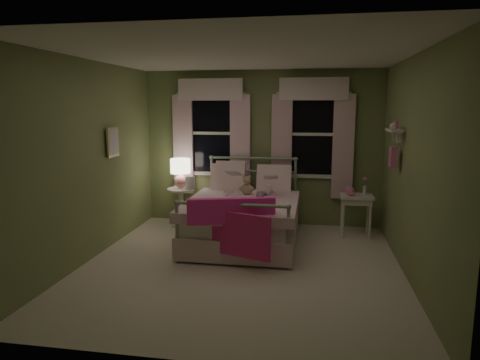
% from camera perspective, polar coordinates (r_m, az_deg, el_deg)
% --- Properties ---
extents(room_shell, '(4.20, 4.20, 4.20)m').
position_cam_1_polar(room_shell, '(5.21, 0.09, 2.03)').
color(room_shell, silver).
rests_on(room_shell, ground).
extents(bed, '(1.58, 2.04, 1.18)m').
position_cam_1_polar(bed, '(6.36, 0.46, -5.03)').
color(bed, white).
rests_on(bed, ground).
extents(pink_throw, '(1.08, 0.48, 0.71)m').
position_cam_1_polar(pink_throw, '(5.33, -1.23, -5.36)').
color(pink_throw, '#FF31A8').
rests_on(pink_throw, bed).
extents(child_left, '(0.25, 0.17, 0.67)m').
position_cam_1_polar(child_left, '(6.71, -1.26, 0.36)').
color(child_left, '#F7D1DD').
rests_on(child_left, bed).
extents(child_right, '(0.36, 0.32, 0.64)m').
position_cam_1_polar(child_right, '(6.63, 3.50, 0.10)').
color(child_right, '#F7D1DD').
rests_on(child_right, bed).
extents(book_left, '(0.22, 0.15, 0.26)m').
position_cam_1_polar(book_left, '(6.46, -1.68, 0.52)').
color(book_left, beige).
rests_on(book_left, child_left).
extents(book_right, '(0.20, 0.12, 0.26)m').
position_cam_1_polar(book_right, '(6.38, 3.26, 0.01)').
color(book_right, beige).
rests_on(book_right, child_right).
extents(teddy_bear, '(0.23, 0.18, 0.31)m').
position_cam_1_polar(teddy_bear, '(6.53, 0.90, -0.89)').
color(teddy_bear, tan).
rests_on(teddy_bear, bed).
extents(nightstand_left, '(0.46, 0.46, 0.65)m').
position_cam_1_polar(nightstand_left, '(7.25, -7.85, -2.92)').
color(nightstand_left, white).
rests_on(nightstand_left, ground).
extents(table_lamp, '(0.33, 0.33, 0.49)m').
position_cam_1_polar(table_lamp, '(7.15, -7.95, 1.27)').
color(table_lamp, '#D88080').
rests_on(table_lamp, nightstand_left).
extents(book_nightstand, '(0.17, 0.23, 0.02)m').
position_cam_1_polar(book_nightstand, '(7.10, -7.32, -1.21)').
color(book_nightstand, beige).
rests_on(book_nightstand, nightstand_left).
extents(nightstand_right, '(0.50, 0.40, 0.64)m').
position_cam_1_polar(nightstand_right, '(6.87, 15.25, -2.76)').
color(nightstand_right, white).
rests_on(nightstand_right, ground).
extents(pink_toy, '(0.14, 0.19, 0.14)m').
position_cam_1_polar(pink_toy, '(6.83, 14.48, -1.45)').
color(pink_toy, pink).
rests_on(pink_toy, nightstand_right).
extents(bud_vase, '(0.06, 0.06, 0.28)m').
position_cam_1_polar(bud_vase, '(6.89, 16.30, -0.75)').
color(bud_vase, white).
rests_on(bud_vase, nightstand_right).
extents(window_left, '(1.34, 0.13, 1.96)m').
position_cam_1_polar(window_left, '(7.34, -3.85, 6.80)').
color(window_left, black).
rests_on(window_left, room_shell).
extents(window_right, '(1.34, 0.13, 1.96)m').
position_cam_1_polar(window_right, '(7.14, 9.64, 6.60)').
color(window_right, black).
rests_on(window_right, room_shell).
extents(wall_shelf, '(0.15, 0.50, 0.60)m').
position_cam_1_polar(wall_shelf, '(5.91, 19.82, 4.55)').
color(wall_shelf, white).
rests_on(wall_shelf, room_shell).
extents(framed_picture, '(0.03, 0.32, 0.42)m').
position_cam_1_polar(framed_picture, '(6.37, -16.58, 4.85)').
color(framed_picture, beige).
rests_on(framed_picture, room_shell).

